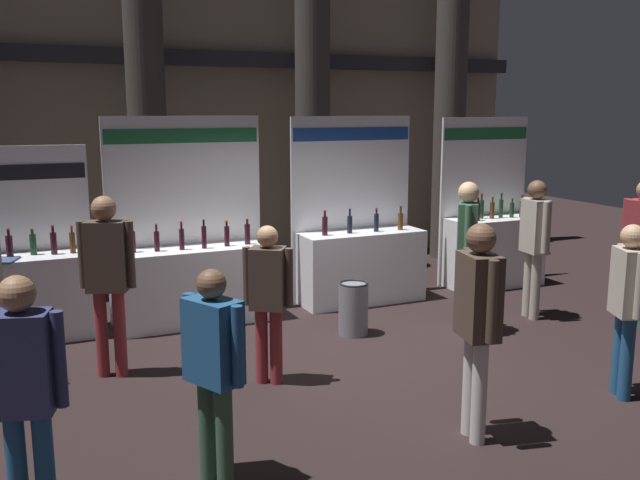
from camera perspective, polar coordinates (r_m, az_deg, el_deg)
ground_plane at (r=7.89m, az=2.16°, el=-9.26°), size 24.00×24.00×0.00m
hall_colonnade at (r=11.78m, az=-8.07°, el=12.14°), size 11.24×1.36×6.30m
exhibitor_booth_0 at (r=8.93m, az=-23.48°, el=-3.81°), size 1.83×0.74×2.25m
exhibitor_booth_1 at (r=9.02m, az=-10.25°, el=-2.78°), size 1.99×0.66×2.59m
exhibitor_booth_2 at (r=9.87m, az=3.26°, el=-1.43°), size 1.84×0.66×2.57m
exhibitor_booth_3 at (r=11.06m, az=13.80°, el=-0.32°), size 1.56×0.66×2.55m
trash_bin at (r=8.48m, az=2.71°, el=-5.55°), size 0.36×0.36×0.64m
visitor_0 at (r=7.29m, az=-16.85°, el=-2.27°), size 0.52×0.36×1.84m
visitor_1 at (r=8.52m, az=11.78°, el=-0.33°), size 0.37×0.43×1.84m
visitor_2 at (r=5.79m, az=12.66°, el=-5.63°), size 0.33×0.55×1.80m
visitor_3 at (r=4.80m, az=-22.83°, el=-10.68°), size 0.50×0.33×1.70m
visitor_4 at (r=9.39m, az=16.96°, el=0.26°), size 0.27×0.54×1.79m
visitor_5 at (r=5.10m, az=-8.61°, el=-9.38°), size 0.40×0.53×1.59m
visitor_7 at (r=6.86m, az=-4.22°, el=-4.19°), size 0.43×0.40×1.58m
visitor_8 at (r=7.10m, az=23.65°, el=-4.24°), size 0.35×0.47×1.65m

